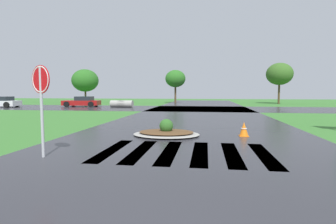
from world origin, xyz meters
The scene contains 10 objects.
asphalt_roadway centered at (0.00, 10.00, 0.00)m, with size 10.07×80.00×0.01m, color #2B2B30.
asphalt_cross_road centered at (0.00, 25.33, 0.00)m, with size 90.00×9.07×0.01m, color #2B2B30.
crosswalk_stripes centered at (0.00, 5.54, 0.00)m, with size 4.95×3.18×0.01m.
stop_sign centered at (-3.79, 4.42, 1.86)m, with size 0.71×0.33×2.50m.
median_island centered at (-0.98, 8.40, 0.14)m, with size 2.70×2.08×0.68m.
car_blue_compact centered at (-22.31, 24.53, 0.58)m, with size 4.32×2.33×1.21m.
car_dark_suv centered at (-13.79, 27.12, 0.56)m, with size 4.31×2.50×1.19m.
drainage_pipe_stack centered at (-8.77, 26.48, 0.39)m, with size 2.64×1.00×0.78m.
traffic_cone centered at (2.12, 8.68, 0.28)m, with size 0.37×0.37×0.57m.
background_treeline centered at (3.56, 37.28, 3.66)m, with size 46.75×4.32×5.78m.
Camera 1 is at (0.60, -2.13, 1.80)m, focal length 28.25 mm.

